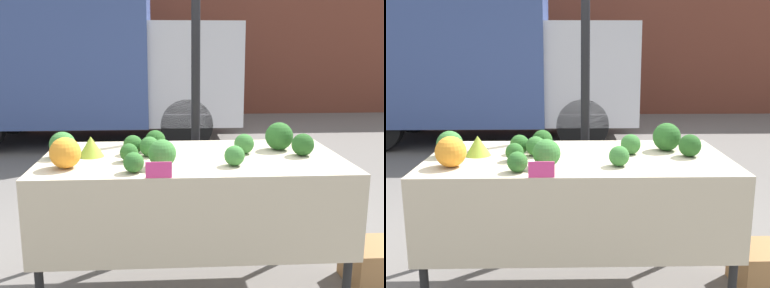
# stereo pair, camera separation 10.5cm
# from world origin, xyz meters

# --- Properties ---
(ground_plane) EXTENTS (40.00, 40.00, 0.00)m
(ground_plane) POSITION_xyz_m (0.00, 0.00, 0.00)
(ground_plane) COLOR slate
(building_facade) EXTENTS (16.00, 0.60, 5.05)m
(building_facade) POSITION_xyz_m (0.00, 8.11, 2.53)
(building_facade) COLOR brown
(building_facade) RESTS_ON ground_plane
(tent_pole) EXTENTS (0.07, 0.07, 2.61)m
(tent_pole) POSITION_xyz_m (0.07, 0.74, 1.31)
(tent_pole) COLOR black
(tent_pole) RESTS_ON ground_plane
(parked_truck) EXTENTS (4.76, 2.02, 2.57)m
(parked_truck) POSITION_xyz_m (-1.54, 4.85, 1.37)
(parked_truck) COLOR #384C84
(parked_truck) RESTS_ON ground_plane
(market_table) EXTENTS (1.90, 0.97, 0.89)m
(market_table) POSITION_xyz_m (0.00, -0.07, 0.79)
(market_table) COLOR beige
(market_table) RESTS_ON ground_plane
(orange_cauliflower) EXTENTS (0.18, 0.18, 0.18)m
(orange_cauliflower) POSITION_xyz_m (-0.74, -0.24, 0.98)
(orange_cauliflower) COLOR orange
(orange_cauliflower) RESTS_ON market_table
(romanesco_head) EXTENTS (0.16, 0.16, 0.13)m
(romanesco_head) POSITION_xyz_m (-0.64, 0.03, 0.96)
(romanesco_head) COLOR #93B238
(romanesco_head) RESTS_ON market_table
(broccoli_head_0) EXTENTS (0.11, 0.11, 0.11)m
(broccoli_head_0) POSITION_xyz_m (-0.39, -0.11, 0.95)
(broccoli_head_0) COLOR #285B23
(broccoli_head_0) RESTS_ON market_table
(broccoli_head_1) EXTENTS (0.19, 0.19, 0.19)m
(broccoli_head_1) POSITION_xyz_m (0.60, 0.15, 0.99)
(broccoli_head_1) COLOR #285B23
(broccoli_head_1) RESTS_ON market_table
(broccoli_head_2) EXTENTS (0.13, 0.13, 0.13)m
(broccoli_head_2) POSITION_xyz_m (-0.27, 0.02, 0.96)
(broccoli_head_2) COLOR #336B2D
(broccoli_head_2) RESTS_ON market_table
(broccoli_head_3) EXTENTS (0.14, 0.14, 0.14)m
(broccoli_head_3) POSITION_xyz_m (0.71, -0.03, 0.96)
(broccoli_head_3) COLOR #23511E
(broccoli_head_3) RESTS_ON market_table
(broccoli_head_4) EXTENTS (0.13, 0.13, 0.13)m
(broccoli_head_4) POSITION_xyz_m (-0.38, 0.08, 0.96)
(broccoli_head_4) COLOR #285B23
(broccoli_head_4) RESTS_ON market_table
(broccoli_head_5) EXTENTS (0.16, 0.16, 0.16)m
(broccoli_head_5) POSITION_xyz_m (-0.19, -0.25, 0.97)
(broccoli_head_5) COLOR #387533
(broccoli_head_5) RESTS_ON market_table
(broccoli_head_6) EXTENTS (0.14, 0.14, 0.14)m
(broccoli_head_6) POSITION_xyz_m (-0.24, 0.18, 0.96)
(broccoli_head_6) COLOR #23511E
(broccoli_head_6) RESTS_ON market_table
(broccoli_head_7) EXTENTS (0.13, 0.13, 0.13)m
(broccoli_head_7) POSITION_xyz_m (0.34, 0.05, 0.96)
(broccoli_head_7) COLOR #336B2D
(broccoli_head_7) RESTS_ON market_table
(broccoli_head_8) EXTENTS (0.12, 0.12, 0.12)m
(broccoli_head_8) POSITION_xyz_m (-0.35, -0.36, 0.95)
(broccoli_head_8) COLOR #2D6628
(broccoli_head_8) RESTS_ON market_table
(broccoli_head_9) EXTENTS (0.16, 0.16, 0.16)m
(broccoli_head_9) POSITION_xyz_m (-0.82, 0.02, 0.98)
(broccoli_head_9) COLOR #387533
(broccoli_head_9) RESTS_ON market_table
(broccoli_head_10) EXTENTS (0.12, 0.12, 0.12)m
(broccoli_head_10) POSITION_xyz_m (0.23, -0.25, 0.95)
(broccoli_head_10) COLOR #387533
(broccoli_head_10) RESTS_ON market_table
(price_sign) EXTENTS (0.14, 0.01, 0.09)m
(price_sign) POSITION_xyz_m (-0.21, -0.47, 0.94)
(price_sign) COLOR #E53D84
(price_sign) RESTS_ON market_table
(produce_crate) EXTENTS (0.37, 0.38, 0.29)m
(produce_crate) POSITION_xyz_m (1.23, -0.09, 0.14)
(produce_crate) COLOR #9E7042
(produce_crate) RESTS_ON ground_plane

